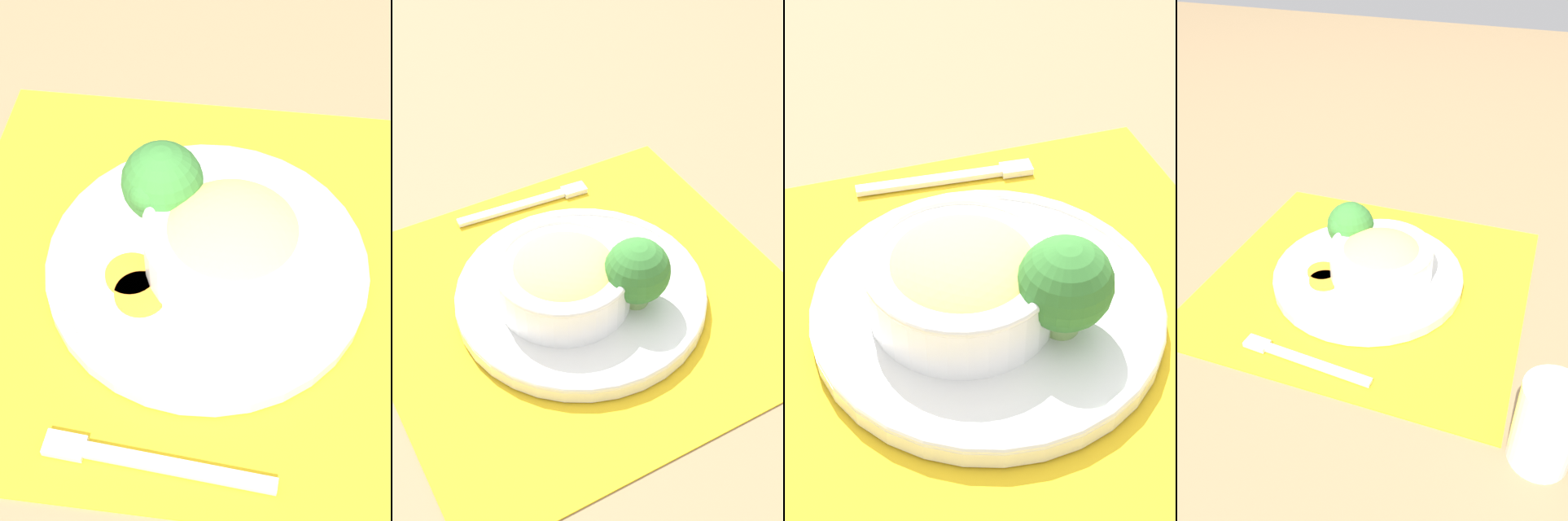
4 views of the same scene
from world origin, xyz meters
TOP-DOWN VIEW (x-y plane):
  - ground_plane at (0.00, 0.00)m, footprint 4.00×4.00m
  - placemat at (0.00, 0.00)m, footprint 0.47×0.49m
  - plate at (0.00, 0.00)m, footprint 0.29×0.29m
  - bowl at (0.00, -0.02)m, footprint 0.16×0.16m
  - broccoli_floret at (0.04, 0.05)m, footprint 0.07×0.07m
  - carrot_slice_near at (-0.03, 0.06)m, footprint 0.05×0.05m
  - carrot_slice_middle at (-0.05, 0.05)m, footprint 0.05×0.05m
  - water_glass at (-0.21, -0.29)m, footprint 0.07×0.07m
  - fork at (-0.19, 0.03)m, footprint 0.02×0.18m

SIDE VIEW (x-z plane):
  - ground_plane at x=0.00m, z-range 0.00..0.00m
  - placemat at x=0.00m, z-range 0.00..0.00m
  - fork at x=-0.19m, z-range 0.00..0.01m
  - plate at x=0.00m, z-range 0.00..0.03m
  - carrot_slice_near at x=-0.03m, z-range 0.02..0.03m
  - carrot_slice_middle at x=-0.05m, z-range 0.02..0.03m
  - water_glass at x=-0.21m, z-range -0.01..0.10m
  - bowl at x=0.00m, z-range 0.02..0.09m
  - broccoli_floret at x=0.04m, z-range 0.02..0.11m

